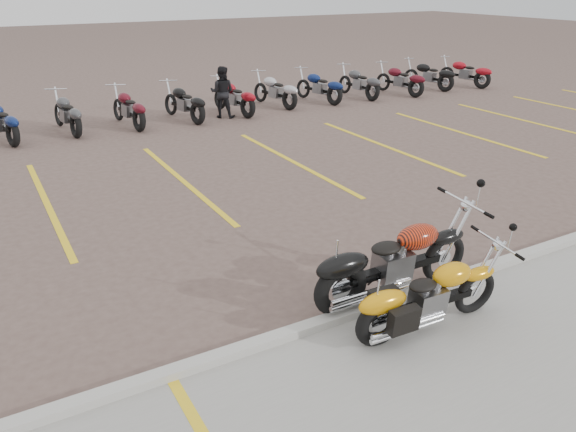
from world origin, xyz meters
name	(u,v)px	position (x,y,z in m)	size (l,w,h in m)	color
ground	(272,256)	(0.00, 0.00, 0.00)	(100.00, 100.00, 0.00)	brown
curb	(346,315)	(0.00, -2.00, 0.06)	(60.00, 0.18, 0.12)	#ADAAA3
parking_stripes	(183,181)	(0.00, 4.00, 0.00)	(38.00, 5.50, 0.01)	yellow
yellow_cruiser	(425,299)	(0.68, -2.63, 0.43)	(2.09, 0.32, 0.86)	black
flame_cruiser	(390,265)	(0.78, -1.85, 0.50)	(2.46, 0.36, 1.01)	black
person_b	(222,92)	(3.09, 8.96, 0.77)	(0.75, 0.58, 1.54)	black
bg_bike_row	(207,98)	(2.74, 9.33, 0.55)	(22.39, 2.07, 1.10)	black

